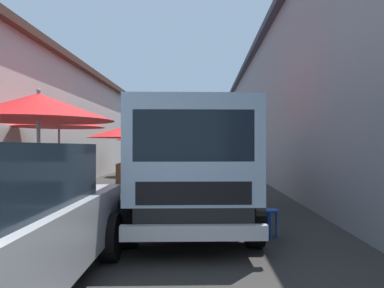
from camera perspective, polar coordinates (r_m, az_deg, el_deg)
ground at (r=14.98m, az=-3.00°, el=-5.82°), size 90.00×90.00×0.00m
building_left_whitewash at (r=19.08m, az=-24.31°, el=2.49°), size 49.80×7.50×4.71m
building_right_concrete at (r=18.16m, az=20.80°, el=4.57°), size 49.80×7.50×5.94m
fruit_stall_far_right at (r=13.02m, az=-10.21°, el=0.87°), size 2.63×2.63×2.20m
fruit_stall_far_left at (r=10.14m, az=-19.64°, el=1.95°), size 2.34×2.34×2.37m
fruit_stall_near_right at (r=9.10m, az=3.39°, el=1.38°), size 2.16×2.16×2.33m
fruit_stall_mid_lane at (r=6.27m, az=-22.92°, el=2.94°), size 2.34×2.34×2.33m
fruit_stall_near_left at (r=17.83m, az=-8.26°, el=0.32°), size 2.15×2.15×2.23m
delivery_truck at (r=5.90m, az=-0.16°, el=-4.10°), size 5.01×2.19×2.08m
vendor_by_crates at (r=9.81m, az=-9.62°, el=-3.33°), size 0.64×0.22×1.59m
plastic_stool at (r=6.02m, az=11.76°, el=-10.86°), size 0.30×0.30×0.43m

